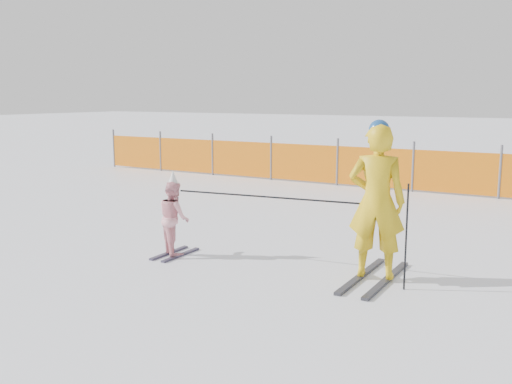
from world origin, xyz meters
TOP-DOWN VIEW (x-y plane):
  - ground at (0.00, 0.00)m, footprint 120.00×120.00m
  - adult at (1.77, 0.51)m, footprint 0.80×1.67m
  - child at (-1.18, 0.12)m, footprint 0.67×0.84m
  - ski_poles at (0.92, 0.31)m, footprint 3.29×0.39m
  - safety_fence at (-1.26, 7.63)m, footprint 16.93×0.06m

SIDE VIEW (x-z plane):
  - ground at x=0.00m, z-range 0.00..0.00m
  - safety_fence at x=-1.26m, z-range -0.07..1.18m
  - child at x=-1.18m, z-range -0.05..1.22m
  - ski_poles at x=0.92m, z-range 0.22..1.54m
  - adult at x=1.77m, z-range 0.00..2.06m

